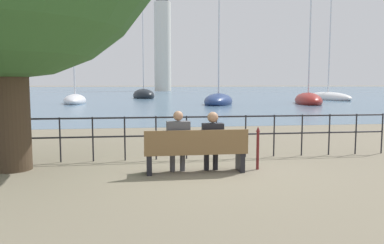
{
  "coord_description": "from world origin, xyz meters",
  "views": [
    {
      "loc": [
        -1.14,
        -7.48,
        1.8
      ],
      "look_at": [
        0.0,
        0.5,
        0.99
      ],
      "focal_mm": 35.0,
      "sensor_mm": 36.0,
      "label": 1
    }
  ],
  "objects_px": {
    "seated_person_right": "(212,139)",
    "sailboat_4": "(75,100)",
    "seated_person_left": "(178,139)",
    "sailboat_3": "(218,101)",
    "sailboat_5": "(328,97)",
    "harbor_lighthouse": "(163,41)",
    "sailboat_1": "(144,95)",
    "closed_umbrella": "(258,146)",
    "sailboat_0": "(308,100)",
    "park_bench": "(196,152)"
  },
  "relations": [
    {
      "from": "seated_person_left",
      "to": "closed_umbrella",
      "type": "bearing_deg",
      "value": 2.18
    },
    {
      "from": "sailboat_1",
      "to": "sailboat_3",
      "type": "relative_size",
      "value": 1.06
    },
    {
      "from": "sailboat_3",
      "to": "sailboat_4",
      "type": "relative_size",
      "value": 1.22
    },
    {
      "from": "sailboat_1",
      "to": "sailboat_3",
      "type": "distance_m",
      "value": 17.6
    },
    {
      "from": "sailboat_0",
      "to": "sailboat_5",
      "type": "xyz_separation_m",
      "value": [
        6.16,
        7.85,
        -0.03
      ]
    },
    {
      "from": "seated_person_right",
      "to": "sailboat_4",
      "type": "xyz_separation_m",
      "value": [
        -7.5,
        29.37,
        -0.38
      ]
    },
    {
      "from": "park_bench",
      "to": "sailboat_3",
      "type": "xyz_separation_m",
      "value": [
        6.03,
        25.77,
        -0.1
      ]
    },
    {
      "from": "seated_person_right",
      "to": "harbor_lighthouse",
      "type": "relative_size",
      "value": 0.04
    },
    {
      "from": "sailboat_0",
      "to": "harbor_lighthouse",
      "type": "distance_m",
      "value": 71.67
    },
    {
      "from": "sailboat_4",
      "to": "harbor_lighthouse",
      "type": "distance_m",
      "value": 68.67
    },
    {
      "from": "seated_person_right",
      "to": "sailboat_3",
      "type": "distance_m",
      "value": 26.31
    },
    {
      "from": "park_bench",
      "to": "closed_umbrella",
      "type": "relative_size",
      "value": 2.28
    },
    {
      "from": "sailboat_1",
      "to": "sailboat_3",
      "type": "xyz_separation_m",
      "value": [
        6.5,
        -16.36,
        -0.06
      ]
    },
    {
      "from": "sailboat_1",
      "to": "closed_umbrella",
      "type": "bearing_deg",
      "value": -100.17
    },
    {
      "from": "harbor_lighthouse",
      "to": "sailboat_4",
      "type": "bearing_deg",
      "value": -100.83
    },
    {
      "from": "sailboat_0",
      "to": "sailboat_1",
      "type": "distance_m",
      "value": 22.24
    },
    {
      "from": "seated_person_left",
      "to": "sailboat_3",
      "type": "relative_size",
      "value": 0.11
    },
    {
      "from": "seated_person_left",
      "to": "sailboat_3",
      "type": "distance_m",
      "value": 26.47
    },
    {
      "from": "sailboat_0",
      "to": "closed_umbrella",
      "type": "bearing_deg",
      "value": -100.58
    },
    {
      "from": "sailboat_4",
      "to": "harbor_lighthouse",
      "type": "bearing_deg",
      "value": 76.13
    },
    {
      "from": "park_bench",
      "to": "sailboat_1",
      "type": "height_order",
      "value": "sailboat_1"
    },
    {
      "from": "sailboat_4",
      "to": "harbor_lighthouse",
      "type": "xyz_separation_m",
      "value": [
        12.66,
        66.19,
        13.2
      ]
    },
    {
      "from": "sailboat_0",
      "to": "sailboat_4",
      "type": "distance_m",
      "value": 22.07
    },
    {
      "from": "seated_person_right",
      "to": "sailboat_4",
      "type": "height_order",
      "value": "sailboat_4"
    },
    {
      "from": "park_bench",
      "to": "harbor_lighthouse",
      "type": "xyz_separation_m",
      "value": [
        5.52,
        95.65,
        13.06
      ]
    },
    {
      "from": "sailboat_4",
      "to": "harbor_lighthouse",
      "type": "relative_size",
      "value": 0.34
    },
    {
      "from": "sailboat_5",
      "to": "seated_person_right",
      "type": "bearing_deg",
      "value": -129.95
    },
    {
      "from": "sailboat_0",
      "to": "sailboat_3",
      "type": "xyz_separation_m",
      "value": [
        -8.59,
        -0.02,
        -0.01
      ]
    },
    {
      "from": "seated_person_left",
      "to": "seated_person_right",
      "type": "bearing_deg",
      "value": 0.15
    },
    {
      "from": "park_bench",
      "to": "sailboat_0",
      "type": "height_order",
      "value": "sailboat_0"
    },
    {
      "from": "park_bench",
      "to": "sailboat_3",
      "type": "relative_size",
      "value": 0.18
    },
    {
      "from": "closed_umbrella",
      "to": "sailboat_3",
      "type": "distance_m",
      "value": 26.05
    },
    {
      "from": "seated_person_left",
      "to": "harbor_lighthouse",
      "type": "relative_size",
      "value": 0.04
    },
    {
      "from": "seated_person_right",
      "to": "harbor_lighthouse",
      "type": "xyz_separation_m",
      "value": [
        5.16,
        95.57,
        12.82
      ]
    },
    {
      "from": "sailboat_1",
      "to": "sailboat_5",
      "type": "xyz_separation_m",
      "value": [
        21.25,
        -8.49,
        -0.09
      ]
    },
    {
      "from": "seated_person_right",
      "to": "harbor_lighthouse",
      "type": "bearing_deg",
      "value": 86.91
    },
    {
      "from": "closed_umbrella",
      "to": "sailboat_0",
      "type": "distance_m",
      "value": 28.88
    },
    {
      "from": "seated_person_left",
      "to": "sailboat_4",
      "type": "distance_m",
      "value": 30.15
    },
    {
      "from": "seated_person_left",
      "to": "sailboat_3",
      "type": "bearing_deg",
      "value": 76.05
    },
    {
      "from": "seated_person_left",
      "to": "sailboat_1",
      "type": "xyz_separation_m",
      "value": [
        -0.12,
        42.05,
        -0.29
      ]
    },
    {
      "from": "sailboat_0",
      "to": "park_bench",
      "type": "bearing_deg",
      "value": -102.77
    },
    {
      "from": "seated_person_left",
      "to": "sailboat_0",
      "type": "relative_size",
      "value": 0.1
    },
    {
      "from": "park_bench",
      "to": "harbor_lighthouse",
      "type": "distance_m",
      "value": 96.69
    },
    {
      "from": "seated_person_right",
      "to": "sailboat_0",
      "type": "xyz_separation_m",
      "value": [
        14.26,
        25.71,
        -0.33
      ]
    },
    {
      "from": "seated_person_right",
      "to": "sailboat_0",
      "type": "relative_size",
      "value": 0.1
    },
    {
      "from": "closed_umbrella",
      "to": "sailboat_1",
      "type": "distance_m",
      "value": 42.02
    },
    {
      "from": "closed_umbrella",
      "to": "sailboat_0",
      "type": "bearing_deg",
      "value": 62.64
    },
    {
      "from": "closed_umbrella",
      "to": "sailboat_1",
      "type": "xyz_separation_m",
      "value": [
        -1.82,
        41.98,
        -0.1
      ]
    },
    {
      "from": "sailboat_3",
      "to": "sailboat_5",
      "type": "bearing_deg",
      "value": 48.46
    },
    {
      "from": "sailboat_3",
      "to": "harbor_lighthouse",
      "type": "xyz_separation_m",
      "value": [
        -0.51,
        69.88,
        13.16
      ]
    }
  ]
}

